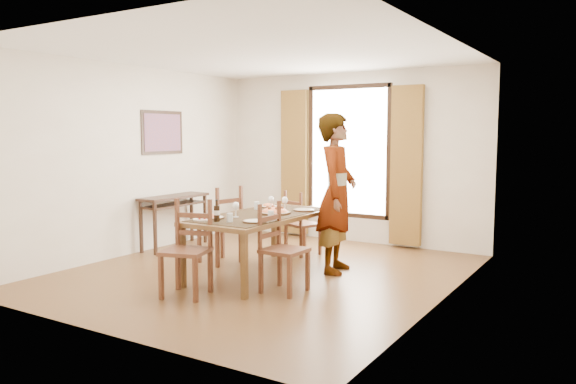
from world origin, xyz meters
The scene contains 22 objects.
ground centered at (0.00, 0.00, 0.00)m, with size 5.00×5.00×0.00m, color #4E2818.
room_shell centered at (0.00, 0.13, 1.54)m, with size 4.60×5.10×2.74m.
console_table centered at (-2.03, 0.60, 0.68)m, with size 0.38×1.20×0.80m.
dining_table centered at (0.04, -0.08, 0.70)m, with size 0.98×2.01×0.76m.
chair_west centered at (-0.77, 0.16, 0.49)m, with size 0.56×0.56×1.05m.
chair_north centered at (-0.13, 1.18, 0.43)m, with size 0.52×0.52×0.92m.
chair_south centered at (-0.15, -1.22, 0.48)m, with size 0.56×0.56×1.03m.
chair_east centered at (0.64, -0.57, 0.46)m, with size 0.44×0.44×0.98m.
man centered at (0.74, 0.55, 0.99)m, with size 0.63×0.81×1.98m, color gray.
plate_sw centered at (-0.24, -0.67, 0.78)m, with size 0.27×0.27×0.05m, color silver, non-canonical shape.
plate_se centered at (0.33, -0.64, 0.78)m, with size 0.27×0.27×0.05m, color silver, non-canonical shape.
plate_nw centered at (-0.25, 0.51, 0.78)m, with size 0.27×0.27×0.05m, color silver, non-canonical shape.
plate_ne centered at (0.33, 0.45, 0.78)m, with size 0.27×0.27×0.05m, color silver, non-canonical shape.
pasta_platter centered at (0.16, 0.03, 0.81)m, with size 0.40×0.40×0.10m, color red, non-canonical shape.
caprese_plate centered at (-0.26, -0.84, 0.78)m, with size 0.20×0.20×0.04m, color silver, non-canonical shape.
wine_glass_a centered at (-0.08, -0.45, 0.85)m, with size 0.08×0.08×0.18m, color white, non-canonical shape.
wine_glass_b centered at (0.13, 0.32, 0.85)m, with size 0.08×0.08×0.18m, color white, non-canonical shape.
wine_glass_c centered at (-0.05, 0.27, 0.85)m, with size 0.08×0.08×0.18m, color white, non-canonical shape.
tumbler_a centered at (0.38, -0.38, 0.81)m, with size 0.07×0.07×0.10m, color silver.
tumbler_b centered at (-0.26, 0.25, 0.81)m, with size 0.07×0.07×0.10m, color silver.
tumbler_c centered at (0.08, -0.77, 0.81)m, with size 0.07×0.07×0.10m, color silver.
wine_bottle centered at (-0.06, -0.82, 0.88)m, with size 0.07×0.07×0.25m, color black, non-canonical shape.
Camera 1 is at (3.87, -5.69, 1.74)m, focal length 35.00 mm.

